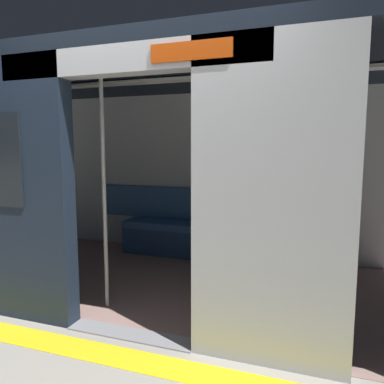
{
  "coord_description": "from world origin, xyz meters",
  "views": [
    {
      "loc": [
        -1.36,
        2.42,
        1.47
      ],
      "look_at": [
        -0.09,
        -1.19,
        1.0
      ],
      "focal_mm": 34.49,
      "sensor_mm": 36.0,
      "label": 1
    }
  ],
  "objects_px": {
    "person_seated": "(225,210)",
    "grab_pole_door": "(104,190)",
    "bench_seat": "(209,233)",
    "grab_pole_far": "(208,193)",
    "train_car": "(176,142)",
    "handbag": "(256,221)",
    "book": "(202,222)"
  },
  "relations": [
    {
      "from": "person_seated",
      "to": "grab_pole_door",
      "type": "relative_size",
      "value": 0.54
    },
    {
      "from": "bench_seat",
      "to": "grab_pole_far",
      "type": "distance_m",
      "value": 1.82
    },
    {
      "from": "grab_pole_far",
      "to": "train_car",
      "type": "bearing_deg",
      "value": -49.43
    },
    {
      "from": "bench_seat",
      "to": "grab_pole_door",
      "type": "bearing_deg",
      "value": 74.66
    },
    {
      "from": "handbag",
      "to": "grab_pole_door",
      "type": "height_order",
      "value": "grab_pole_door"
    },
    {
      "from": "train_car",
      "to": "bench_seat",
      "type": "height_order",
      "value": "train_car"
    },
    {
      "from": "handbag",
      "to": "bench_seat",
      "type": "bearing_deg",
      "value": 5.63
    },
    {
      "from": "grab_pole_door",
      "to": "grab_pole_far",
      "type": "bearing_deg",
      "value": -173.23
    },
    {
      "from": "bench_seat",
      "to": "grab_pole_far",
      "type": "relative_size",
      "value": 1.11
    },
    {
      "from": "handbag",
      "to": "grab_pole_far",
      "type": "relative_size",
      "value": 0.12
    },
    {
      "from": "train_car",
      "to": "handbag",
      "type": "bearing_deg",
      "value": -124.03
    },
    {
      "from": "bench_seat",
      "to": "grab_pole_door",
      "type": "height_order",
      "value": "grab_pole_door"
    },
    {
      "from": "grab_pole_far",
      "to": "bench_seat",
      "type": "bearing_deg",
      "value": -73.65
    },
    {
      "from": "handbag",
      "to": "grab_pole_far",
      "type": "height_order",
      "value": "grab_pole_far"
    },
    {
      "from": "person_seated",
      "to": "bench_seat",
      "type": "bearing_deg",
      "value": -13.3
    },
    {
      "from": "grab_pole_far",
      "to": "book",
      "type": "bearing_deg",
      "value": -70.75
    },
    {
      "from": "book",
      "to": "handbag",
      "type": "bearing_deg",
      "value": -166.78
    },
    {
      "from": "train_car",
      "to": "person_seated",
      "type": "bearing_deg",
      "value": -108.42
    },
    {
      "from": "train_car",
      "to": "grab_pole_far",
      "type": "xyz_separation_m",
      "value": [
        -0.55,
        0.64,
        -0.43
      ]
    },
    {
      "from": "person_seated",
      "to": "book",
      "type": "bearing_deg",
      "value": -22.43
    },
    {
      "from": "book",
      "to": "grab_pole_door",
      "type": "xyz_separation_m",
      "value": [
        0.35,
        1.8,
        0.62
      ]
    },
    {
      "from": "train_car",
      "to": "person_seated",
      "type": "xyz_separation_m",
      "value": [
        -0.3,
        -0.91,
        -0.85
      ]
    },
    {
      "from": "book",
      "to": "grab_pole_far",
      "type": "bearing_deg",
      "value": 124.75
    },
    {
      "from": "person_seated",
      "to": "grab_pole_far",
      "type": "distance_m",
      "value": 1.62
    },
    {
      "from": "train_car",
      "to": "book",
      "type": "relative_size",
      "value": 29.09
    },
    {
      "from": "bench_seat",
      "to": "person_seated",
      "type": "xyz_separation_m",
      "value": [
        -0.22,
        0.05,
        0.33
      ]
    },
    {
      "from": "handbag",
      "to": "grab_pole_far",
      "type": "xyz_separation_m",
      "value": [
        0.14,
        1.66,
        0.55
      ]
    },
    {
      "from": "person_seated",
      "to": "grab_pole_door",
      "type": "xyz_separation_m",
      "value": [
        0.69,
        1.66,
        0.41
      ]
    },
    {
      "from": "handbag",
      "to": "grab_pole_far",
      "type": "distance_m",
      "value": 1.75
    },
    {
      "from": "grab_pole_door",
      "to": "book",
      "type": "bearing_deg",
      "value": -100.97
    },
    {
      "from": "bench_seat",
      "to": "grab_pole_far",
      "type": "height_order",
      "value": "grab_pole_far"
    },
    {
      "from": "train_car",
      "to": "grab_pole_far",
      "type": "bearing_deg",
      "value": 130.57
    }
  ]
}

